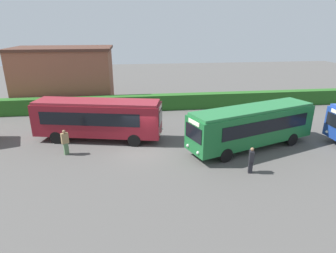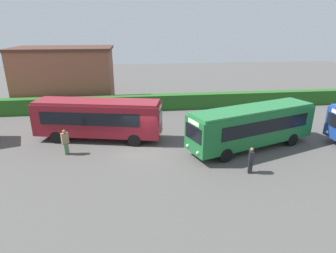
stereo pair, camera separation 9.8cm
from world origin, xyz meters
name	(u,v)px [view 1 (the left image)]	position (x,y,z in m)	size (l,w,h in m)	color
ground_plane	(140,150)	(0.00, 0.00, 0.00)	(103.16, 103.16, 0.00)	#514F4C
bus_maroon	(98,118)	(-3.20, 2.54, 1.89)	(10.39, 4.58, 3.29)	maroon
bus_green	(252,125)	(8.39, -0.64, 1.84)	(10.48, 5.61, 3.20)	#19602D
person_left	(65,142)	(-5.33, -0.03, 1.00)	(0.55, 0.47, 1.89)	#4C6B47
person_center	(251,160)	(6.81, -4.39, 0.91)	(0.38, 0.52, 1.74)	black
person_right	(224,127)	(7.03, 1.71, 0.92)	(0.35, 0.46, 1.74)	black
hedge_row	(136,103)	(0.00, 10.78, 0.84)	(63.58, 1.22, 1.67)	#265D1F
depot_building	(65,76)	(-8.11, 15.05, 3.30)	(11.14, 6.76, 6.58)	brown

